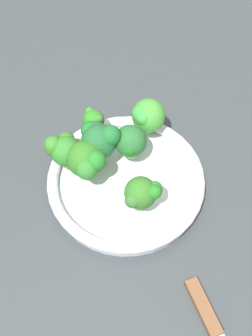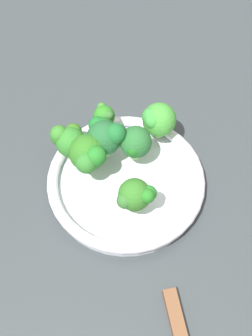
% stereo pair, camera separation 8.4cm
% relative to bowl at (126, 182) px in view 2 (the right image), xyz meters
% --- Properties ---
extents(ground_plane, '(1.30, 1.30, 0.03)m').
position_rel_bowl_xyz_m(ground_plane, '(-0.03, -0.01, -0.03)').
color(ground_plane, '#343B3D').
extents(bowl, '(0.29, 0.29, 0.04)m').
position_rel_bowl_xyz_m(bowl, '(0.00, 0.00, 0.00)').
color(bowl, silver).
rests_on(bowl, ground_plane).
extents(broccoli_floret_0, '(0.08, 0.06, 0.08)m').
position_rel_bowl_xyz_m(broccoli_floret_0, '(-0.07, 0.01, 0.07)').
color(broccoli_floret_0, '#A0D973').
rests_on(broccoli_floret_0, bowl).
extents(broccoli_floret_1, '(0.04, 0.04, 0.06)m').
position_rel_bowl_xyz_m(broccoli_floret_1, '(-0.11, 0.04, 0.06)').
color(broccoli_floret_1, '#95C772').
rests_on(broccoli_floret_1, bowl).
extents(broccoli_floret_2, '(0.06, 0.06, 0.06)m').
position_rel_bowl_xyz_m(broccoli_floret_2, '(0.05, -0.03, 0.05)').
color(broccoli_floret_2, '#8BCA61').
rests_on(broccoli_floret_2, bowl).
extents(broccoli_floret_3, '(0.06, 0.06, 0.07)m').
position_rel_bowl_xyz_m(broccoli_floret_3, '(-0.03, 0.04, 0.06)').
color(broccoli_floret_3, '#94D763').
rests_on(broccoli_floret_3, bowl).
extents(broccoli_floret_4, '(0.06, 0.06, 0.07)m').
position_rel_bowl_xyz_m(broccoli_floret_4, '(-0.11, -0.04, 0.06)').
color(broccoli_floret_4, '#82BD57').
rests_on(broccoli_floret_4, bowl).
extents(broccoli_floret_5, '(0.08, 0.07, 0.08)m').
position_rel_bowl_xyz_m(broccoli_floret_5, '(-0.06, -0.04, 0.06)').
color(broccoli_floret_5, '#8FCF6F').
rests_on(broccoli_floret_5, bowl).
extents(broccoli_floret_6, '(0.06, 0.06, 0.07)m').
position_rel_bowl_xyz_m(broccoli_floret_6, '(-0.03, 0.11, 0.06)').
color(broccoli_floret_6, '#7AB44E').
rests_on(broccoli_floret_6, bowl).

